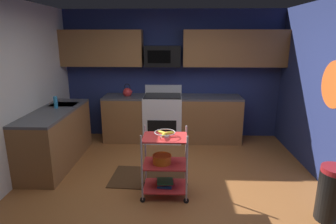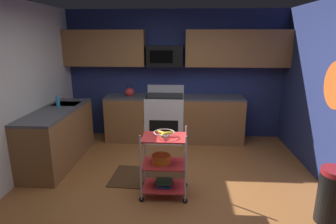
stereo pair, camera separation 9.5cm
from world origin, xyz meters
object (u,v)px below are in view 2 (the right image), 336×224
microwave (165,56)px  book_stack (164,183)px  fruit_bowl (164,133)px  trash_can (333,196)px  kettle (130,92)px  dish_soap_bottle (58,102)px  oven_range (165,117)px  mixing_bowl_large (161,159)px  rolling_cart (164,164)px

microwave → book_stack: size_ratio=2.68×
fruit_bowl → trash_can: size_ratio=0.41×
microwave → kettle: bearing=-171.3°
microwave → fruit_bowl: (0.14, -2.21, -0.82)m
kettle → dish_soap_bottle: bearing=-134.3°
oven_range → kettle: kettle is taller
kettle → dish_soap_bottle: (-1.01, -1.04, 0.02)m
kettle → trash_can: bearing=-42.6°
oven_range → mixing_bowl_large: 2.11m
kettle → mixing_bowl_large: bearing=-69.0°
book_stack → mixing_bowl_large: bearing=180.0°
book_stack → kettle: kettle is taller
fruit_bowl → rolling_cart: bearing=-168.2°
book_stack → fruit_bowl: bearing=26.6°
microwave → dish_soap_bottle: 2.18m
oven_range → kettle: bearing=-179.7°
book_stack → kettle: (-0.85, 2.11, 0.83)m
mixing_bowl_large → trash_can: bearing=-13.3°
rolling_cart → microwave: bearing=93.7°
oven_range → fruit_bowl: bearing=-86.2°
mixing_bowl_large → rolling_cart: bearing=0.0°
mixing_bowl_large → dish_soap_bottle: dish_soap_bottle is taller
oven_range → kettle: size_ratio=4.17×
dish_soap_bottle → oven_range: bearing=31.3°
oven_range → dish_soap_bottle: size_ratio=5.50×
kettle → trash_can: size_ratio=0.40×
mixing_bowl_large → book_stack: mixing_bowl_large is taller
oven_range → trash_can: (2.09, -2.58, -0.15)m
rolling_cart → kettle: kettle is taller
kettle → trash_can: kettle is taller
mixing_bowl_large → trash_can: (1.99, -0.47, -0.19)m
rolling_cart → trash_can: 2.01m
oven_range → fruit_bowl: oven_range is taller
fruit_bowl → trash_can: bearing=-13.6°
microwave → mixing_bowl_large: microwave is taller
oven_range → microwave: microwave is taller
oven_range → book_stack: 2.14m
mixing_bowl_large → microwave: bearing=92.6°
mixing_bowl_large → kettle: 2.31m
mixing_bowl_large → book_stack: bearing=-0.0°
fruit_bowl → mixing_bowl_large: (-0.04, -0.00, -0.36)m
fruit_bowl → mixing_bowl_large: 0.36m
microwave → book_stack: (0.14, -2.21, -1.53)m
oven_range → mixing_bowl_large: (0.10, -2.11, 0.04)m
dish_soap_bottle → trash_can: (3.81, -1.54, -0.69)m
oven_range → microwave: size_ratio=1.57×
trash_can → kettle: bearing=137.4°
fruit_bowl → kettle: 2.27m
fruit_bowl → oven_range: bearing=93.8°
fruit_bowl → microwave: bearing=93.7°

